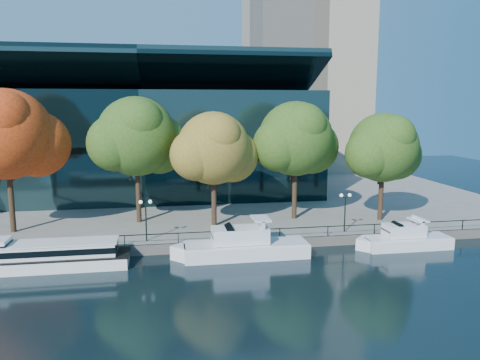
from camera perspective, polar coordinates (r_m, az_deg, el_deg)
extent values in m
plane|color=black|center=(42.77, -7.33, -10.12)|extent=(160.00, 160.00, 0.00)
cube|color=slate|center=(78.07, -8.44, -0.99)|extent=(90.00, 67.00, 1.00)
cube|color=#47443F|center=(45.51, -7.50, -8.27)|extent=(90.00, 0.25, 1.00)
cube|color=black|center=(45.29, -7.55, -6.44)|extent=(88.20, 0.08, 0.08)
cube|color=black|center=(45.43, -7.54, -7.05)|extent=(0.07, 0.07, 0.90)
cube|color=black|center=(72.68, -11.66, 4.15)|extent=(50.00, 24.00, 16.00)
cube|color=black|center=(68.52, -12.03, 11.80)|extent=(50.00, 17.14, 7.86)
cube|color=tan|center=(101.50, 7.85, 19.49)|extent=(22.00, 22.00, 65.00)
cube|color=white|center=(44.38, -22.23, -9.31)|extent=(13.42, 3.26, 1.05)
cube|color=black|center=(44.21, -22.27, -8.63)|extent=(13.69, 3.32, 0.12)
cube|color=white|center=(43.94, -21.70, -7.88)|extent=(10.47, 2.67, 1.15)
cube|color=black|center=(43.92, -21.71, -7.82)|extent=(10.60, 2.74, 0.53)
cube|color=white|center=(43.77, -21.75, -7.10)|extent=(10.74, 2.80, 0.10)
cube|color=white|center=(44.12, 0.75, -8.53)|extent=(11.55, 3.30, 1.32)
cube|color=white|center=(43.50, -6.85, -8.86)|extent=(2.53, 2.53, 1.32)
cube|color=white|center=(43.92, 0.75, -7.69)|extent=(11.32, 3.23, 0.09)
cube|color=white|center=(43.60, 0.00, -6.71)|extent=(5.20, 2.48, 1.43)
cube|color=black|center=(43.35, -1.97, -6.66)|extent=(2.27, 2.38, 1.80)
cube|color=white|center=(43.69, 2.55, -5.27)|extent=(0.28, 2.57, 0.88)
cube|color=white|center=(43.58, 2.55, -4.71)|extent=(1.54, 2.57, 0.17)
cube|color=white|center=(49.57, 19.70, -7.20)|extent=(8.57, 2.67, 1.14)
cube|color=white|center=(47.66, 15.16, -7.63)|extent=(2.10, 2.10, 1.14)
cube|color=white|center=(49.41, 19.74, -6.54)|extent=(8.40, 2.61, 0.08)
cube|color=white|center=(49.03, 19.34, -5.80)|extent=(3.86, 2.00, 1.24)
cube|color=black|center=(48.48, 18.19, -5.79)|extent=(1.74, 1.92, 1.44)
cube|color=white|center=(49.52, 20.88, -4.66)|extent=(0.24, 2.08, 0.76)
cube|color=white|center=(49.50, 20.89, -4.55)|extent=(1.33, 2.08, 0.14)
cylinder|color=black|center=(53.55, -26.16, -1.49)|extent=(0.56, 0.56, 8.11)
cylinder|color=black|center=(53.16, -25.82, 1.94)|extent=(1.26, 1.92, 4.05)
cylinder|color=black|center=(52.98, -26.88, 1.53)|extent=(1.16, 1.31, 3.62)
sphere|color=#9D200C|center=(52.88, -26.62, 5.01)|extent=(9.21, 9.21, 9.21)
sphere|color=#9D200C|center=(53.61, -23.51, 4.03)|extent=(6.91, 6.91, 6.91)
sphere|color=#9D200C|center=(50.92, -26.85, 6.70)|extent=(5.53, 5.53, 5.53)
cylinder|color=black|center=(53.47, -12.31, -0.98)|extent=(0.56, 0.56, 7.72)
cylinder|color=black|center=(53.21, -11.87, 2.28)|extent=(1.22, 1.85, 3.86)
cylinder|color=black|center=(52.79, -12.86, 1.90)|extent=(1.12, 1.27, 3.45)
sphere|color=#2A4A17|center=(52.79, -12.52, 5.22)|extent=(8.74, 8.74, 8.74)
sphere|color=#2A4A17|center=(54.11, -9.87, 4.23)|extent=(6.56, 6.56, 6.56)
sphere|color=#2A4A17|center=(52.12, -14.95, 4.36)|extent=(6.12, 6.12, 6.12)
sphere|color=#2A4A17|center=(50.94, -12.18, 6.82)|extent=(5.25, 5.25, 5.25)
cylinder|color=black|center=(50.71, -3.20, -1.86)|extent=(0.56, 0.56, 6.80)
cylinder|color=black|center=(50.53, -2.69, 1.18)|extent=(1.11, 1.67, 3.41)
cylinder|color=black|center=(49.97, -3.64, 0.80)|extent=(1.02, 1.15, 3.05)
sphere|color=brown|center=(50.00, -3.25, 3.89)|extent=(7.81, 7.81, 7.81)
sphere|color=brown|center=(51.53, -1.01, 2.97)|extent=(5.86, 5.86, 5.86)
sphere|color=brown|center=(49.10, -5.41, 3.08)|extent=(5.47, 5.47, 5.47)
sphere|color=brown|center=(48.39, -2.60, 5.35)|extent=(4.68, 4.68, 4.68)
cylinder|color=black|center=(54.32, 6.67, -0.84)|extent=(0.56, 0.56, 7.42)
cylinder|color=black|center=(54.23, 7.18, 2.25)|extent=(1.18, 1.79, 3.71)
cylinder|color=black|center=(53.53, 6.40, 1.89)|extent=(1.09, 1.23, 3.32)
sphere|color=#2A4A17|center=(53.65, 6.78, 5.02)|extent=(8.47, 8.47, 8.47)
sphere|color=#2A4A17|center=(55.63, 8.70, 4.03)|extent=(6.35, 6.35, 6.35)
sphere|color=#2A4A17|center=(52.32, 4.80, 4.26)|extent=(5.93, 5.93, 5.93)
sphere|color=#2A4A17|center=(52.07, 7.79, 6.52)|extent=(5.08, 5.08, 5.08)
cylinder|color=black|center=(55.78, 16.81, -1.30)|extent=(0.56, 0.56, 6.66)
cylinder|color=black|center=(55.79, 17.31, 1.40)|extent=(1.10, 1.64, 3.35)
cylinder|color=black|center=(54.98, 16.69, 1.07)|extent=(1.01, 1.14, 2.99)
sphere|color=#2A4A17|center=(55.13, 17.05, 3.81)|extent=(7.82, 7.82, 7.82)
sphere|color=#2A4A17|center=(57.25, 18.41, 2.94)|extent=(5.87, 5.87, 5.87)
sphere|color=#2A4A17|center=(53.64, 15.52, 3.11)|extent=(5.47, 5.47, 5.47)
sphere|color=#2A4A17|center=(53.83, 18.24, 5.10)|extent=(4.69, 4.69, 4.69)
cylinder|color=black|center=(46.29, -11.38, -5.12)|extent=(0.14, 0.14, 3.60)
cube|color=black|center=(45.88, -11.45, -2.88)|extent=(0.90, 0.06, 0.06)
sphere|color=white|center=(45.86, -12.02, -2.65)|extent=(0.36, 0.36, 0.36)
sphere|color=white|center=(45.82, -10.89, -2.62)|extent=(0.36, 0.36, 0.36)
cylinder|color=black|center=(49.87, 12.66, -4.13)|extent=(0.14, 0.14, 3.60)
cube|color=black|center=(49.49, 12.73, -2.05)|extent=(0.90, 0.06, 0.06)
sphere|color=white|center=(49.29, 12.26, -1.84)|extent=(0.36, 0.36, 0.36)
sphere|color=white|center=(49.63, 13.22, -1.80)|extent=(0.36, 0.36, 0.36)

